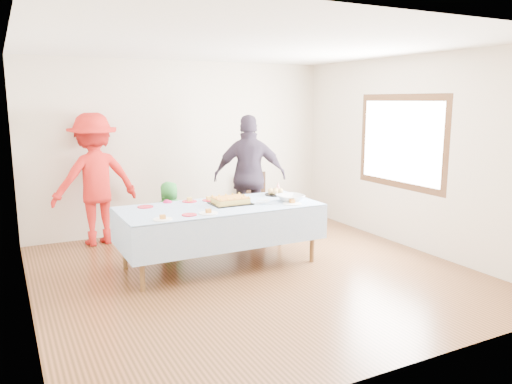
% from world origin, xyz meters
% --- Properties ---
extents(ground, '(5.00, 5.00, 0.00)m').
position_xyz_m(ground, '(0.00, 0.00, 0.00)').
color(ground, '#472C14').
rests_on(ground, ground).
extents(room_walls, '(5.04, 5.04, 2.72)m').
position_xyz_m(room_walls, '(0.05, 0.00, 1.77)').
color(room_walls, beige).
rests_on(room_walls, ground).
extents(party_table, '(2.50, 1.10, 0.78)m').
position_xyz_m(party_table, '(-0.24, 0.46, 0.72)').
color(party_table, brown).
rests_on(party_table, ground).
extents(birthday_cake, '(0.50, 0.38, 0.09)m').
position_xyz_m(birthday_cake, '(-0.08, 0.49, 0.82)').
color(birthday_cake, black).
rests_on(birthday_cake, party_table).
extents(rolls_tray, '(0.30, 0.30, 0.09)m').
position_xyz_m(rolls_tray, '(0.73, 0.76, 0.82)').
color(rolls_tray, black).
rests_on(rolls_tray, party_table).
extents(punch_bowl, '(0.35, 0.35, 0.09)m').
position_xyz_m(punch_bowl, '(0.69, 0.30, 0.82)').
color(punch_bowl, silver).
rests_on(punch_bowl, party_table).
extents(party_hat, '(0.10, 0.10, 0.17)m').
position_xyz_m(party_hat, '(0.84, 0.87, 0.86)').
color(party_hat, white).
rests_on(party_hat, party_table).
extents(fork_pile, '(0.24, 0.18, 0.07)m').
position_xyz_m(fork_pile, '(0.30, 0.30, 0.81)').
color(fork_pile, white).
rests_on(fork_pile, party_table).
extents(plate_red_far_a, '(0.20, 0.20, 0.01)m').
position_xyz_m(plate_red_far_a, '(-1.10, 0.80, 0.79)').
color(plate_red_far_a, red).
rests_on(plate_red_far_a, party_table).
extents(plate_red_far_b, '(0.19, 0.19, 0.01)m').
position_xyz_m(plate_red_far_b, '(-0.50, 0.86, 0.79)').
color(plate_red_far_b, red).
rests_on(plate_red_far_b, party_table).
extents(plate_red_far_c, '(0.17, 0.17, 0.01)m').
position_xyz_m(plate_red_far_c, '(-0.25, 0.82, 0.79)').
color(plate_red_far_c, red).
rests_on(plate_red_far_c, party_table).
extents(plate_red_far_d, '(0.17, 0.17, 0.01)m').
position_xyz_m(plate_red_far_d, '(0.21, 0.82, 0.79)').
color(plate_red_far_d, red).
rests_on(plate_red_far_d, party_table).
extents(plate_red_near, '(0.18, 0.18, 0.01)m').
position_xyz_m(plate_red_near, '(-0.77, 0.13, 0.79)').
color(plate_red_near, red).
rests_on(plate_red_near, party_table).
extents(plate_white_left, '(0.21, 0.21, 0.01)m').
position_xyz_m(plate_white_left, '(-1.10, 0.06, 0.79)').
color(plate_white_left, white).
rests_on(plate_white_left, party_table).
extents(plate_white_mid, '(0.22, 0.22, 0.01)m').
position_xyz_m(plate_white_mid, '(-0.54, 0.11, 0.79)').
color(plate_white_mid, white).
rests_on(plate_white_mid, party_table).
extents(plate_white_right, '(0.24, 0.24, 0.01)m').
position_xyz_m(plate_white_right, '(0.62, 0.13, 0.79)').
color(plate_white_right, white).
rests_on(plate_white_right, party_table).
extents(dining_chair, '(0.39, 0.39, 0.88)m').
position_xyz_m(dining_chair, '(1.20, 2.17, 0.49)').
color(dining_chair, black).
rests_on(dining_chair, ground).
extents(toddler_left, '(0.32, 0.23, 0.82)m').
position_xyz_m(toddler_left, '(-0.77, 0.97, 0.41)').
color(toddler_left, '#B5164F').
rests_on(toddler_left, ground).
extents(toddler_mid, '(0.49, 0.34, 0.96)m').
position_xyz_m(toddler_mid, '(-0.58, 1.47, 0.48)').
color(toddler_mid, '#297B2F').
rests_on(toddler_mid, ground).
extents(toddler_right, '(0.44, 0.39, 0.76)m').
position_xyz_m(toddler_right, '(0.51, 0.98, 0.38)').
color(toddler_right, '#AA614F').
rests_on(toddler_right, ground).
extents(adult_left, '(1.31, 0.86, 1.91)m').
position_xyz_m(adult_left, '(-1.46, 2.20, 0.96)').
color(adult_left, red).
rests_on(adult_left, ground).
extents(adult_right, '(1.19, 0.86, 1.87)m').
position_xyz_m(adult_right, '(0.72, 1.53, 0.94)').
color(adult_right, '#362C3C').
rests_on(adult_right, ground).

